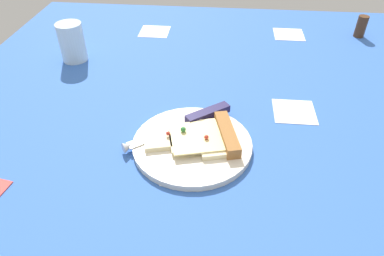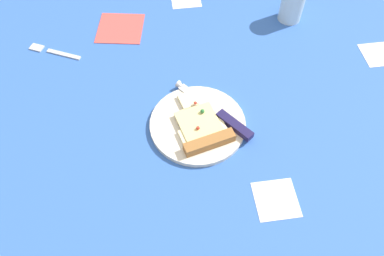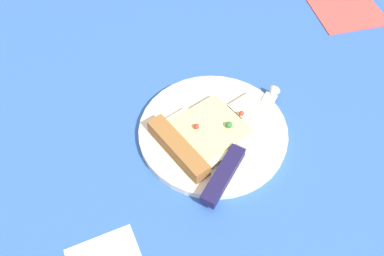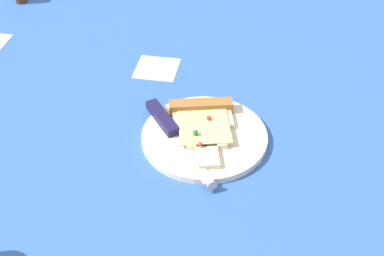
# 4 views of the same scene
# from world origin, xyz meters

# --- Properties ---
(ground_plane) EXTENTS (1.34, 1.34, 0.03)m
(ground_plane) POSITION_xyz_m (0.00, -0.00, -0.01)
(ground_plane) COLOR #3360B7
(ground_plane) RESTS_ON ground
(plate) EXTENTS (0.23, 0.23, 0.01)m
(plate) POSITION_xyz_m (0.07, 0.09, 0.01)
(plate) COLOR silver
(plate) RESTS_ON ground_plane
(pizza_slice) EXTENTS (0.19, 0.13, 0.02)m
(pizza_slice) POSITION_xyz_m (0.04, 0.09, 0.02)
(pizza_slice) COLOR beige
(pizza_slice) RESTS_ON plate
(knife) EXTENTS (0.20, 0.16, 0.02)m
(knife) POSITION_xyz_m (0.08, 0.04, 0.02)
(knife) COLOR silver
(knife) RESTS_ON plate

